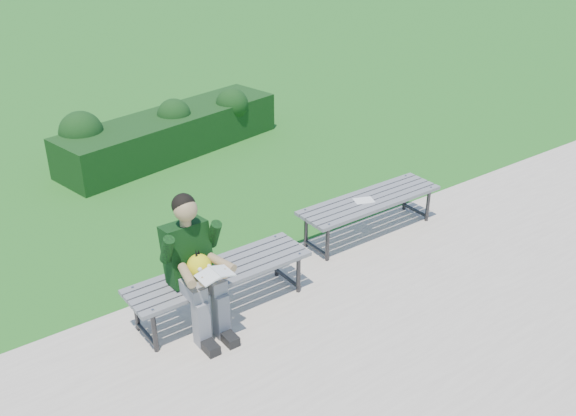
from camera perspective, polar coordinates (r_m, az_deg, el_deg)
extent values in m
plane|color=#276C1E|center=(7.03, -3.19, -4.84)|extent=(80.00, 80.00, 0.00)
cube|color=beige|center=(5.90, 6.36, -12.03)|extent=(30.00, 3.50, 0.02)
cube|color=#113915|center=(9.93, -10.33, 6.54)|extent=(3.69, 1.59, 0.60)
sphere|color=#113915|center=(9.46, -17.90, 6.36)|extent=(0.73, 0.73, 0.62)
sphere|color=#113915|center=(9.86, -10.09, 8.09)|extent=(0.60, 0.60, 0.51)
sphere|color=#113915|center=(10.28, -5.00, 9.18)|extent=(0.60, 0.60, 0.51)
cube|color=gray|center=(5.91, -5.05, -6.57)|extent=(1.80, 0.08, 0.04)
cube|color=gray|center=(5.99, -5.57, -6.11)|extent=(1.80, 0.08, 0.04)
cube|color=gray|center=(6.06, -6.08, -5.67)|extent=(1.80, 0.08, 0.04)
cube|color=gray|center=(6.14, -6.57, -5.24)|extent=(1.80, 0.08, 0.04)
cube|color=gray|center=(6.22, -7.06, -4.82)|extent=(1.80, 0.08, 0.04)
cylinder|color=#2D2D30|center=(5.78, -11.77, -10.76)|extent=(0.04, 0.04, 0.41)
cylinder|color=#2D2D30|center=(6.07, -13.33, -8.90)|extent=(0.04, 0.04, 0.41)
cylinder|color=#2D2D30|center=(5.82, -12.75, -8.37)|extent=(0.04, 0.42, 0.04)
cylinder|color=#2D2D30|center=(6.01, -12.43, -10.92)|extent=(0.04, 0.42, 0.04)
cylinder|color=gray|center=(5.62, -11.94, -8.84)|extent=(0.02, 0.02, 0.01)
cylinder|color=gray|center=(5.94, -13.65, -6.87)|extent=(0.02, 0.02, 0.01)
cylinder|color=#2D2D30|center=(6.41, 0.93, -5.92)|extent=(0.04, 0.04, 0.41)
cylinder|color=#2D2D30|center=(6.67, -1.03, -4.48)|extent=(0.04, 0.04, 0.41)
cylinder|color=#2D2D30|center=(6.44, -0.07, -3.81)|extent=(0.04, 0.42, 0.04)
cylinder|color=#2D2D30|center=(6.62, -0.07, -6.24)|extent=(0.04, 0.42, 0.04)
cylinder|color=gray|center=(6.26, 1.04, -4.08)|extent=(0.02, 0.02, 0.01)
cylinder|color=gray|center=(6.55, -1.14, -2.56)|extent=(0.02, 0.02, 0.01)
cube|color=gray|center=(7.28, 8.42, 0.12)|extent=(1.80, 0.09, 0.04)
cube|color=gray|center=(7.34, 7.87, 0.42)|extent=(1.80, 0.08, 0.04)
cube|color=gray|center=(7.41, 7.32, 0.71)|extent=(1.80, 0.08, 0.04)
cube|color=gray|center=(7.48, 6.79, 1.00)|extent=(1.80, 0.09, 0.04)
cube|color=gray|center=(7.54, 6.26, 1.28)|extent=(1.80, 0.09, 0.04)
cylinder|color=#2D2D30|center=(6.93, 3.52, -3.21)|extent=(0.04, 0.04, 0.41)
cylinder|color=#2D2D30|center=(7.19, 1.61, -1.97)|extent=(0.04, 0.04, 0.41)
cylinder|color=#2D2D30|center=(6.97, 2.58, -1.27)|extent=(0.04, 0.42, 0.04)
cylinder|color=#2D2D30|center=(7.13, 2.52, -3.59)|extent=(0.04, 0.42, 0.04)
cylinder|color=gray|center=(6.80, 3.67, -1.46)|extent=(0.02, 0.02, 0.01)
cylinder|color=gray|center=(7.08, 1.55, -0.16)|extent=(0.02, 0.02, 0.01)
cylinder|color=#2D2D30|center=(7.90, 12.32, 0.22)|extent=(0.04, 0.04, 0.41)
cylinder|color=#2D2D30|center=(8.13, 10.37, 1.20)|extent=(0.04, 0.04, 0.41)
cylinder|color=#2D2D30|center=(7.94, 11.45, 1.90)|extent=(0.04, 0.42, 0.04)
cylinder|color=#2D2D30|center=(8.08, 11.24, -0.20)|extent=(0.04, 0.42, 0.04)
cylinder|color=gray|center=(7.79, 12.59, 1.81)|extent=(0.02, 0.02, 0.01)
cylinder|color=gray|center=(8.04, 10.43, 2.85)|extent=(0.02, 0.02, 0.01)
cube|color=gray|center=(5.75, -8.76, -6.90)|extent=(0.14, 0.42, 0.13)
cube|color=gray|center=(5.82, -7.02, -6.28)|extent=(0.14, 0.42, 0.13)
cube|color=gray|center=(5.78, -7.70, -10.11)|extent=(0.12, 0.13, 0.45)
cube|color=gray|center=(5.86, -5.97, -9.45)|extent=(0.12, 0.13, 0.45)
cube|color=black|center=(5.82, -7.10, -12.01)|extent=(0.11, 0.26, 0.09)
cube|color=black|center=(5.89, -5.38, -11.33)|extent=(0.11, 0.26, 0.09)
cube|color=black|center=(5.82, -8.97, -3.92)|extent=(0.40, 0.30, 0.59)
cylinder|color=#A6835A|center=(5.65, -9.11, -1.23)|extent=(0.10, 0.10, 0.08)
sphere|color=#A6835A|center=(5.57, -9.11, -0.13)|extent=(0.21, 0.21, 0.21)
sphere|color=black|center=(5.58, -9.27, 0.26)|extent=(0.21, 0.21, 0.21)
cylinder|color=black|center=(5.58, -10.69, -3.64)|extent=(0.10, 0.21, 0.30)
cylinder|color=black|center=(5.75, -6.60, -2.30)|extent=(0.10, 0.21, 0.30)
cylinder|color=#A6835A|center=(5.52, -8.96, -5.94)|extent=(0.14, 0.31, 0.08)
cylinder|color=#A6835A|center=(5.65, -5.91, -4.87)|extent=(0.14, 0.31, 0.08)
sphere|color=#A6835A|center=(5.42, -7.51, -6.47)|extent=(0.09, 0.09, 0.09)
sphere|color=#A6835A|center=(5.50, -5.69, -5.82)|extent=(0.09, 0.09, 0.09)
sphere|color=yellow|center=(5.67, -7.90, -5.12)|extent=(0.22, 0.22, 0.22)
cone|color=orange|center=(5.58, -7.33, -5.69)|extent=(0.06, 0.06, 0.06)
cone|color=black|center=(5.60, -8.17, -4.00)|extent=(0.03, 0.04, 0.07)
cone|color=black|center=(5.62, -7.95, -3.91)|extent=(0.03, 0.03, 0.06)
sphere|color=white|center=(5.56, -7.84, -5.45)|extent=(0.04, 0.04, 0.04)
sphere|color=white|center=(5.59, -7.03, -5.17)|extent=(0.04, 0.04, 0.04)
cube|color=white|center=(5.39, -7.20, -6.09)|extent=(0.15, 0.20, 0.05)
cube|color=white|center=(5.45, -5.83, -5.59)|extent=(0.15, 0.20, 0.05)
cube|color=white|center=(7.34, 6.76, 0.67)|extent=(0.26, 0.23, 0.01)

